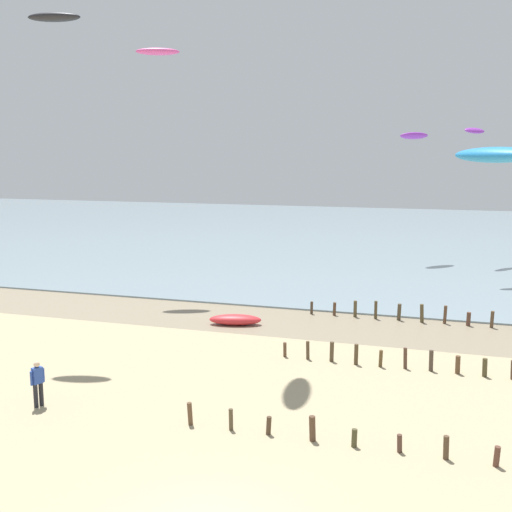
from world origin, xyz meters
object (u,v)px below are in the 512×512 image
person_mid_beach (38,382)px  kite_aloft_0 (483,151)px  kite_aloft_9 (475,131)px  kite_aloft_5 (414,136)px  kite_aloft_4 (54,17)px  kite_aloft_1 (496,155)px  grounded_kite (235,320)px  kite_aloft_7 (158,52)px

person_mid_beach → kite_aloft_0: size_ratio=0.90×
kite_aloft_0 → kite_aloft_9: 8.21m
kite_aloft_9 → kite_aloft_5: bearing=132.1°
kite_aloft_4 → kite_aloft_1: bearing=151.8°
kite_aloft_0 → person_mid_beach: bearing=-146.5°
kite_aloft_5 → kite_aloft_9: bearing=140.4°
kite_aloft_1 → kite_aloft_0: bearing=128.1°
kite_aloft_0 → kite_aloft_1: bearing=-119.1°
kite_aloft_4 → kite_aloft_9: kite_aloft_4 is taller
grounded_kite → kite_aloft_9: 29.45m
grounded_kite → kite_aloft_0: 22.69m
kite_aloft_4 → kite_aloft_7: (-0.27, 11.45, 0.18)m
kite_aloft_4 → kite_aloft_5: kite_aloft_4 is taller
kite_aloft_0 → kite_aloft_5: kite_aloft_5 is taller
kite_aloft_1 → kite_aloft_5: 33.99m
grounded_kite → kite_aloft_1: 17.72m
person_mid_beach → kite_aloft_0: 34.08m
kite_aloft_4 → kite_aloft_7: bearing=-101.8°
kite_aloft_5 → kite_aloft_1: bearing=52.5°
person_mid_beach → kite_aloft_4: size_ratio=0.69×
kite_aloft_9 → kite_aloft_4: bearing=-177.2°
kite_aloft_1 → kite_aloft_9: 34.18m
kite_aloft_1 → grounded_kite: bearing=-179.0°
kite_aloft_5 → kite_aloft_4: bearing=17.8°
person_mid_beach → kite_aloft_7: bearing=102.1°
grounded_kite → kite_aloft_9: kite_aloft_9 is taller
kite_aloft_1 → kite_aloft_7: (-19.41, 16.60, 6.44)m
kite_aloft_0 → kite_aloft_7: kite_aloft_7 is taller
person_mid_beach → kite_aloft_9: bearing=66.6°
grounded_kite → kite_aloft_4: kite_aloft_4 is taller
kite_aloft_4 → kite_aloft_0: bearing=-146.9°
kite_aloft_4 → grounded_kite: bearing=-160.8°
kite_aloft_0 → kite_aloft_7: size_ratio=0.68×
person_mid_beach → kite_aloft_0: (16.21, 28.78, 8.37)m
kite_aloft_9 → kite_aloft_1: bearing=-143.9°
kite_aloft_0 → grounded_kite: bearing=-155.3°
kite_aloft_0 → kite_aloft_7: (-20.34, -9.48, 6.22)m
kite_aloft_5 → kite_aloft_7: 23.44m
grounded_kite → kite_aloft_7: size_ratio=1.00×
kite_aloft_0 → kite_aloft_4: (-20.07, -20.94, 6.03)m
kite_aloft_7 → kite_aloft_9: kite_aloft_7 is taller
kite_aloft_0 → kite_aloft_4: 29.62m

